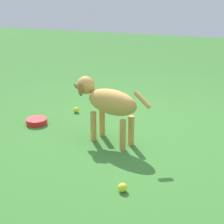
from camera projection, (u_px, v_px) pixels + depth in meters
ground at (139, 137)px, 3.40m from camera, size 14.00×14.00×0.00m
dog at (108, 102)px, 3.19m from camera, size 0.37×0.84×0.59m
tennis_ball_0 at (123, 187)px, 2.51m from camera, size 0.07×0.07×0.07m
tennis_ball_1 at (76, 110)px, 4.03m from camera, size 0.07×0.07×0.07m
water_bowl at (37, 121)px, 3.71m from camera, size 0.22×0.22×0.06m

